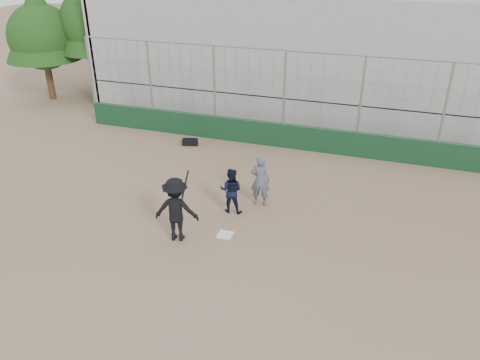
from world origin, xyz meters
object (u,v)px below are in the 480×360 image
(equipment_bag, at_px, (190,142))
(umpire, at_px, (260,183))
(batter_at_plate, at_px, (176,209))
(catcher_crouched, at_px, (231,197))

(equipment_bag, bearing_deg, umpire, -42.44)
(batter_at_plate, bearing_deg, catcher_crouched, 62.82)
(umpire, bearing_deg, batter_at_plate, 51.08)
(catcher_crouched, height_order, equipment_bag, catcher_crouched)
(batter_at_plate, height_order, equipment_bag, batter_at_plate)
(batter_at_plate, distance_m, catcher_crouched, 2.19)
(equipment_bag, bearing_deg, batter_at_plate, -69.03)
(catcher_crouched, xyz_separation_m, equipment_bag, (-3.47, 4.59, -0.38))
(batter_at_plate, relative_size, equipment_bag, 2.99)
(catcher_crouched, bearing_deg, equipment_bag, 127.03)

